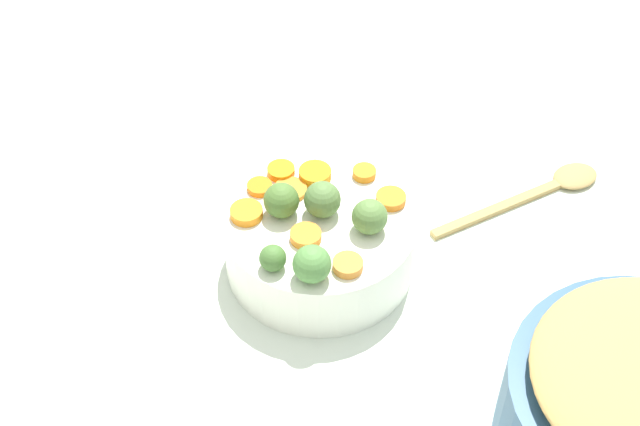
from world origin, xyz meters
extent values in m
cube|color=silver|center=(0.00, 0.00, 0.01)|extent=(2.40, 2.40, 0.02)
cylinder|color=white|center=(-0.03, 0.02, 0.06)|extent=(0.22, 0.22, 0.08)
cylinder|color=orange|center=(-0.09, -0.04, 0.10)|extent=(0.05, 0.05, 0.01)
cylinder|color=orange|center=(-0.12, 0.04, 0.10)|extent=(0.03, 0.03, 0.01)
cylinder|color=orange|center=(-0.08, 0.06, 0.10)|extent=(0.05, 0.05, 0.01)
cylinder|color=orange|center=(-0.11, 0.00, 0.10)|extent=(0.04, 0.04, 0.01)
cylinder|color=orange|center=(-0.04, 0.11, 0.10)|extent=(0.03, 0.03, 0.01)
cylinder|color=orange|center=(0.05, -0.01, 0.10)|extent=(0.04, 0.04, 0.01)
cylinder|color=orange|center=(-0.09, 0.02, 0.10)|extent=(0.04, 0.04, 0.01)
cylinder|color=orange|center=(-0.02, -0.02, 0.10)|extent=(0.04, 0.04, 0.01)
cylinder|color=orange|center=(0.01, 0.10, 0.10)|extent=(0.05, 0.05, 0.01)
sphere|color=#54783D|center=(-0.03, 0.03, 0.12)|extent=(0.04, 0.04, 0.04)
sphere|color=#528841|center=(0.03, -0.05, 0.12)|extent=(0.04, 0.04, 0.04)
sphere|color=#4C7230|center=(-0.07, -0.01, 0.12)|extent=(0.04, 0.04, 0.04)
sphere|color=#587E3E|center=(0.02, 0.05, 0.12)|extent=(0.04, 0.04, 0.04)
sphere|color=#467132|center=(-0.01, -0.07, 0.11)|extent=(0.03, 0.03, 0.03)
cube|color=#A9894E|center=(0.07, 0.24, 0.02)|extent=(0.07, 0.20, 0.01)
ellipsoid|color=#A9894E|center=(0.10, 0.36, 0.03)|extent=(0.06, 0.07, 0.01)
camera|label=1|loc=(0.49, -0.48, 0.85)|focal=50.83mm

